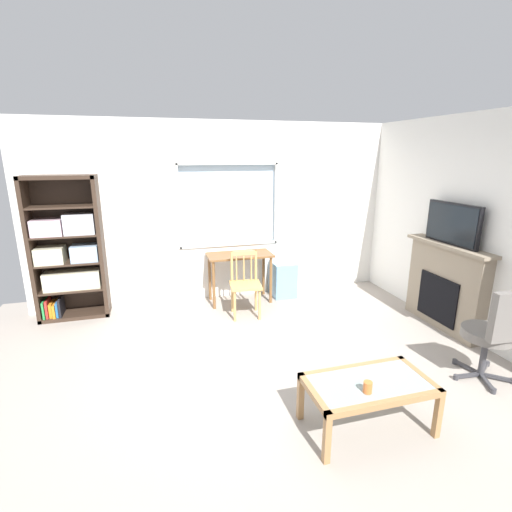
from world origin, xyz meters
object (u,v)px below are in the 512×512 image
at_px(bookshelf, 68,252).
at_px(coffee_table, 368,389).
at_px(plastic_drawer_unit, 283,279).
at_px(tv, 452,224).
at_px(desk_under_window, 240,262).
at_px(office_chair, 496,331).
at_px(sippy_cup, 368,387).
at_px(fireplace, 445,286).
at_px(wooden_chair, 245,283).

bearing_deg(bookshelf, coffee_table, -48.83).
xyz_separation_m(plastic_drawer_unit, tv, (1.61, -1.61, 1.10)).
relative_size(desk_under_window, office_chair, 0.97).
bearing_deg(plastic_drawer_unit, coffee_table, -96.69).
distance_m(tv, sippy_cup, 2.72).
bearing_deg(sippy_cup, fireplace, 36.62).
bearing_deg(office_chair, sippy_cup, -167.33).
bearing_deg(sippy_cup, office_chair, 12.67).
bearing_deg(office_chair, fireplace, 68.57).
distance_m(bookshelf, sippy_cup, 4.17).
bearing_deg(bookshelf, fireplace, -19.65).
relative_size(plastic_drawer_unit, sippy_cup, 6.09).
bearing_deg(tv, wooden_chair, 156.10).
relative_size(plastic_drawer_unit, coffee_table, 0.54).
bearing_deg(tv, desk_under_window, 146.04).
distance_m(plastic_drawer_unit, sippy_cup, 3.19).
bearing_deg(wooden_chair, tv, -23.90).
bearing_deg(sippy_cup, bookshelf, 129.16).
xyz_separation_m(tv, coffee_table, (-1.96, -1.42, -1.01)).
height_order(wooden_chair, fireplace, fireplace).
distance_m(desk_under_window, plastic_drawer_unit, 0.80).
bearing_deg(desk_under_window, fireplace, -33.75).
height_order(desk_under_window, wooden_chair, wooden_chair).
bearing_deg(fireplace, office_chair, -111.43).
bearing_deg(fireplace, desk_under_window, 146.25).
height_order(plastic_drawer_unit, tv, tv).
bearing_deg(plastic_drawer_unit, tv, -45.10).
height_order(bookshelf, tv, bookshelf).
distance_m(wooden_chair, plastic_drawer_unit, 0.97).
relative_size(bookshelf, coffee_table, 1.91).
height_order(tv, coffee_table, tv).
xyz_separation_m(plastic_drawer_unit, coffee_table, (-0.36, -3.03, 0.09)).
height_order(plastic_drawer_unit, sippy_cup, plastic_drawer_unit).
bearing_deg(fireplace, sippy_cup, -143.38).
xyz_separation_m(bookshelf, office_chair, (4.23, -2.85, -0.37)).
relative_size(office_chair, sippy_cup, 11.11).
relative_size(fireplace, sippy_cup, 14.28).
bearing_deg(sippy_cup, plastic_drawer_unit, 81.96).
bearing_deg(coffee_table, desk_under_window, 96.83).
xyz_separation_m(tv, sippy_cup, (-2.05, -1.54, -0.90)).
bearing_deg(bookshelf, wooden_chair, -15.18).
height_order(desk_under_window, sippy_cup, desk_under_window).
relative_size(wooden_chair, plastic_drawer_unit, 1.64).
bearing_deg(desk_under_window, office_chair, -55.60).
height_order(fireplace, tv, tv).
height_order(fireplace, office_chair, fireplace).
xyz_separation_m(plastic_drawer_unit, office_chair, (1.16, -2.79, 0.28)).
bearing_deg(bookshelf, desk_under_window, -2.70).
relative_size(fireplace, tv, 1.57).
distance_m(desk_under_window, wooden_chair, 0.54).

